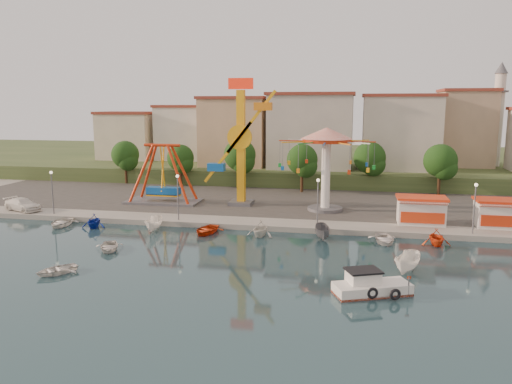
% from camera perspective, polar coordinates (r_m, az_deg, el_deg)
% --- Properties ---
extents(ground, '(200.00, 200.00, 0.00)m').
position_cam_1_polar(ground, '(44.31, -4.81, -8.15)').
color(ground, '#142C37').
rests_on(ground, ground).
extents(quay_deck, '(200.00, 100.00, 0.60)m').
position_cam_1_polar(quay_deck, '(103.99, 4.67, 2.50)').
color(quay_deck, '#9E998E').
rests_on(quay_deck, ground).
extents(asphalt_pad, '(90.00, 28.00, 0.01)m').
position_cam_1_polar(asphalt_pad, '(72.62, 1.73, -0.47)').
color(asphalt_pad, '#4C4944').
rests_on(asphalt_pad, quay_deck).
extents(hill_terrace, '(200.00, 60.00, 3.00)m').
position_cam_1_polar(hill_terrace, '(108.78, 4.99, 3.46)').
color(hill_terrace, '#384C26').
rests_on(hill_terrace, ground).
extents(pirate_ship_ride, '(10.00, 5.00, 8.00)m').
position_cam_1_polar(pirate_ship_ride, '(68.50, -10.59, 1.94)').
color(pirate_ship_ride, '#59595E').
rests_on(pirate_ship_ride, quay_deck).
extents(kamikaze_tower, '(6.48, 3.10, 16.50)m').
position_cam_1_polar(kamikaze_tower, '(65.09, -1.49, 5.33)').
color(kamikaze_tower, '#59595E').
rests_on(kamikaze_tower, quay_deck).
extents(wave_swinger, '(11.60, 11.60, 10.40)m').
position_cam_1_polar(wave_swinger, '(62.39, 8.05, 4.76)').
color(wave_swinger, '#59595E').
rests_on(wave_swinger, quay_deck).
extents(booth_left, '(5.40, 3.78, 3.08)m').
position_cam_1_polar(booth_left, '(58.56, 18.35, -1.97)').
color(booth_left, white).
rests_on(booth_left, quay_deck).
extents(booth_mid, '(5.40, 3.78, 3.08)m').
position_cam_1_polar(booth_mid, '(60.16, 26.15, -2.18)').
color(booth_mid, white).
rests_on(booth_mid, quay_deck).
extents(lamp_post_0, '(0.14, 0.14, 5.00)m').
position_cam_1_polar(lamp_post_0, '(65.21, -22.23, -0.19)').
color(lamp_post_0, '#59595E').
rests_on(lamp_post_0, quay_deck).
extents(lamp_post_1, '(0.14, 0.14, 5.00)m').
position_cam_1_polar(lamp_post_1, '(57.98, -8.91, -0.74)').
color(lamp_post_1, '#59595E').
rests_on(lamp_post_1, quay_deck).
extents(lamp_post_2, '(0.14, 0.14, 5.00)m').
position_cam_1_polar(lamp_post_2, '(54.62, 7.06, -1.36)').
color(lamp_post_2, '#59595E').
rests_on(lamp_post_2, quay_deck).
extents(lamp_post_3, '(0.14, 0.14, 5.00)m').
position_cam_1_polar(lamp_post_3, '(55.83, 23.67, -1.89)').
color(lamp_post_3, '#59595E').
rests_on(lamp_post_3, quay_deck).
extents(tree_0, '(4.60, 4.60, 7.19)m').
position_cam_1_polar(tree_0, '(86.55, -14.72, 4.15)').
color(tree_0, '#382314').
rests_on(tree_0, quay_deck).
extents(tree_1, '(4.35, 4.35, 6.80)m').
position_cam_1_polar(tree_1, '(82.02, -8.62, 3.86)').
color(tree_1, '#382314').
rests_on(tree_1, quay_deck).
extents(tree_2, '(5.02, 5.02, 7.85)m').
position_cam_1_polar(tree_2, '(78.69, -1.86, 4.24)').
color(tree_2, '#382314').
rests_on(tree_2, quay_deck).
extents(tree_3, '(4.68, 4.68, 7.32)m').
position_cam_1_polar(tree_3, '(75.65, 5.30, 3.70)').
color(tree_3, '#382314').
rests_on(tree_3, quay_deck).
extents(tree_4, '(4.86, 4.86, 7.60)m').
position_cam_1_polar(tree_4, '(78.23, 12.86, 3.84)').
color(tree_4, '#382314').
rests_on(tree_4, quay_deck).
extents(tree_5, '(4.83, 4.83, 7.54)m').
position_cam_1_polar(tree_5, '(77.36, 20.32, 3.38)').
color(tree_5, '#382314').
rests_on(tree_5, quay_deck).
extents(building_0, '(9.26, 9.53, 11.87)m').
position_cam_1_polar(building_0, '(97.71, -16.39, 6.74)').
color(building_0, beige).
rests_on(building_0, hill_terrace).
extents(building_1, '(12.33, 9.01, 8.63)m').
position_cam_1_polar(building_1, '(97.83, -8.59, 6.08)').
color(building_1, silver).
rests_on(building_1, hill_terrace).
extents(building_2, '(11.95, 9.28, 11.23)m').
position_cam_1_polar(building_2, '(94.68, -0.93, 6.85)').
color(building_2, tan).
rests_on(building_2, hill_terrace).
extents(building_3, '(12.59, 10.50, 9.20)m').
position_cam_1_polar(building_3, '(89.66, 7.33, 5.95)').
color(building_3, beige).
rests_on(building_3, hill_terrace).
extents(building_4, '(10.75, 9.23, 9.24)m').
position_cam_1_polar(building_4, '(93.12, 15.81, 5.81)').
color(building_4, beige).
rests_on(building_4, hill_terrace).
extents(building_5, '(12.77, 10.96, 11.21)m').
position_cam_1_polar(building_5, '(93.20, 24.15, 5.93)').
color(building_5, tan).
rests_on(building_5, hill_terrace).
extents(minaret, '(2.80, 2.80, 18.00)m').
position_cam_1_polar(minaret, '(97.49, 25.94, 8.27)').
color(minaret, silver).
rests_on(minaret, hill_terrace).
extents(cabin_motorboat, '(5.97, 4.16, 1.97)m').
position_cam_1_polar(cabin_motorboat, '(38.21, 12.91, -10.55)').
color(cabin_motorboat, white).
rests_on(cabin_motorboat, ground).
extents(rowboat_a, '(3.83, 4.35, 0.75)m').
position_cam_1_polar(rowboat_a, '(49.90, -16.46, -6.01)').
color(rowboat_a, silver).
rests_on(rowboat_a, ground).
extents(rowboat_b, '(3.91, 4.14, 0.70)m').
position_cam_1_polar(rowboat_b, '(44.67, -21.86, -8.23)').
color(rowboat_b, silver).
rests_on(rowboat_b, ground).
extents(skiff, '(3.08, 4.61, 1.67)m').
position_cam_1_polar(skiff, '(43.42, 16.95, -7.79)').
color(skiff, white).
rests_on(skiff, ground).
extents(van, '(5.80, 3.88, 1.56)m').
position_cam_1_polar(van, '(69.13, -25.10, -1.30)').
color(van, white).
rests_on(van, quay_deck).
extents(moored_boat_0, '(3.42, 4.48, 0.87)m').
position_cam_1_polar(moored_boat_0, '(61.48, -21.38, -3.25)').
color(moored_boat_0, silver).
rests_on(moored_boat_0, ground).
extents(moored_boat_1, '(3.09, 3.43, 1.60)m').
position_cam_1_polar(moored_boat_1, '(59.31, -18.06, -3.15)').
color(moored_boat_1, '#122AA3').
rests_on(moored_boat_1, ground).
extents(moored_boat_2, '(1.93, 4.12, 1.54)m').
position_cam_1_polar(moored_boat_2, '(56.16, -11.58, -3.61)').
color(moored_boat_2, white).
rests_on(moored_boat_2, ground).
extents(moored_boat_3, '(3.59, 4.54, 0.85)m').
position_cam_1_polar(moored_boat_3, '(54.24, -5.71, -4.31)').
color(moored_boat_3, red).
rests_on(moored_boat_3, ground).
extents(moored_boat_4, '(3.35, 3.70, 1.71)m').
position_cam_1_polar(moored_boat_4, '(52.74, 0.51, -4.19)').
color(moored_boat_4, silver).
rests_on(moored_boat_4, ground).
extents(moored_boat_5, '(2.10, 4.20, 1.55)m').
position_cam_1_polar(moored_boat_5, '(51.97, 7.63, -4.58)').
color(moored_boat_5, '#5E5E63').
rests_on(moored_boat_5, ground).
extents(moored_boat_6, '(3.34, 4.33, 0.83)m').
position_cam_1_polar(moored_boat_6, '(52.07, 14.44, -5.20)').
color(moored_boat_6, white).
rests_on(moored_boat_6, ground).
extents(moored_boat_7, '(3.09, 3.48, 1.69)m').
position_cam_1_polar(moored_boat_7, '(52.50, 19.92, -4.88)').
color(moored_boat_7, '#E24014').
rests_on(moored_boat_7, ground).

